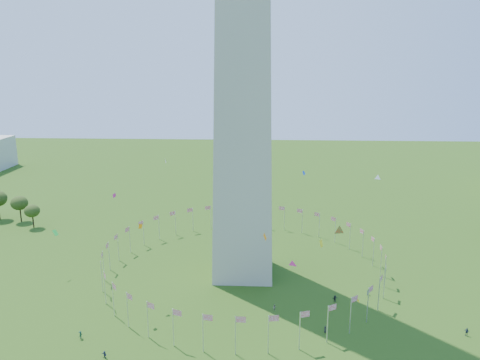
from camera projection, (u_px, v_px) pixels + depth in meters
The scene contains 2 objects.
flag_ring at pixel (243, 259), 137.25m from camera, with size 80.24×80.24×9.00m.
kites_aloft at pixel (287, 239), 108.66m from camera, with size 112.10×70.20×31.42m.
Camera 1 is at (5.22, -77.47, 60.17)m, focal length 35.00 mm.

